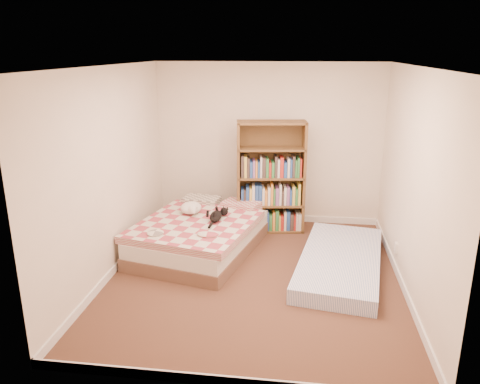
# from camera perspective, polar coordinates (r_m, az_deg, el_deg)

# --- Properties ---
(room) EXTENTS (3.51, 4.01, 2.51)m
(room) POSITION_cam_1_polar(r_m,az_deg,el_deg) (5.41, 1.90, 1.16)
(room) COLOR #4E3121
(room) RESTS_ON ground
(bed) EXTENTS (1.77, 2.20, 0.52)m
(bed) POSITION_cam_1_polar(r_m,az_deg,el_deg) (6.49, -4.78, -5.10)
(bed) COLOR brown
(bed) RESTS_ON room
(bookshelf) EXTENTS (1.06, 0.48, 1.68)m
(bookshelf) POSITION_cam_1_polar(r_m,az_deg,el_deg) (7.09, 3.75, -0.03)
(bookshelf) COLOR #543E1C
(bookshelf) RESTS_ON room
(floor_mattress) EXTENTS (1.28, 2.25, 0.19)m
(floor_mattress) POSITION_cam_1_polar(r_m,az_deg,el_deg) (6.12, 12.13, -8.34)
(floor_mattress) COLOR #788EC8
(floor_mattress) RESTS_ON room
(black_cat) EXTENTS (0.30, 0.60, 0.13)m
(black_cat) POSITION_cam_1_polar(r_m,az_deg,el_deg) (6.33, -2.90, -2.86)
(black_cat) COLOR black
(black_cat) RESTS_ON bed
(white_dog) EXTENTS (0.39, 0.41, 0.16)m
(white_dog) POSITION_cam_1_polar(r_m,az_deg,el_deg) (6.58, -5.93, -1.94)
(white_dog) COLOR silver
(white_dog) RESTS_ON bed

